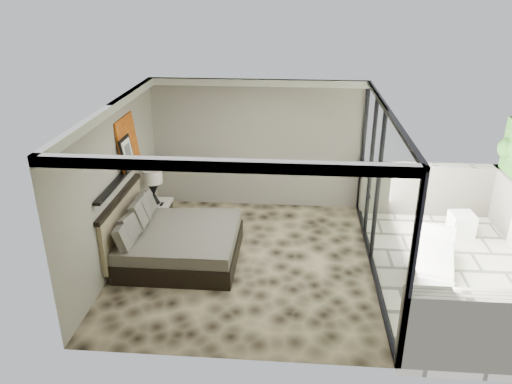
# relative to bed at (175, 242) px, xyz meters

# --- Properties ---
(floor) EXTENTS (5.00, 5.00, 0.00)m
(floor) POSITION_rel_bed_xyz_m (1.27, -0.02, -0.34)
(floor) COLOR black
(floor) RESTS_ON ground
(ceiling) EXTENTS (4.50, 5.00, 0.02)m
(ceiling) POSITION_rel_bed_xyz_m (1.27, -0.02, 2.45)
(ceiling) COLOR silver
(ceiling) RESTS_ON back_wall
(back_wall) EXTENTS (4.50, 0.02, 2.80)m
(back_wall) POSITION_rel_bed_xyz_m (1.27, 2.47, 1.06)
(back_wall) COLOR gray
(back_wall) RESTS_ON floor
(left_wall) EXTENTS (0.02, 5.00, 2.80)m
(left_wall) POSITION_rel_bed_xyz_m (-0.97, -0.02, 1.06)
(left_wall) COLOR gray
(left_wall) RESTS_ON floor
(glass_wall) EXTENTS (0.08, 5.00, 2.80)m
(glass_wall) POSITION_rel_bed_xyz_m (3.52, -0.02, 1.06)
(glass_wall) COLOR white
(glass_wall) RESTS_ON floor
(terrace_slab) EXTENTS (3.00, 5.00, 0.12)m
(terrace_slab) POSITION_rel_bed_xyz_m (5.02, -0.02, -0.40)
(terrace_slab) COLOR beige
(terrace_slab) RESTS_ON ground
(picture_ledge) EXTENTS (0.12, 2.20, 0.05)m
(picture_ledge) POSITION_rel_bed_xyz_m (-0.91, 0.08, 1.16)
(picture_ledge) COLOR black
(picture_ledge) RESTS_ON left_wall
(bed) EXTENTS (2.09, 2.03, 1.16)m
(bed) POSITION_rel_bed_xyz_m (0.00, 0.00, 0.00)
(bed) COLOR black
(bed) RESTS_ON floor
(nightstand) EXTENTS (0.67, 0.67, 0.54)m
(nightstand) POSITION_rel_bed_xyz_m (-0.65, 1.26, -0.07)
(nightstand) COLOR black
(nightstand) RESTS_ON floor
(table_lamp) EXTENTS (0.39, 0.39, 0.71)m
(table_lamp) POSITION_rel_bed_xyz_m (-0.69, 1.22, 0.63)
(table_lamp) COLOR black
(table_lamp) RESTS_ON nightstand
(abstract_canvas) EXTENTS (0.13, 0.90, 0.90)m
(abstract_canvas) POSITION_rel_bed_xyz_m (-0.92, 0.68, 1.63)
(abstract_canvas) COLOR #B84B0F
(abstract_canvas) RESTS_ON picture_ledge
(framed_print) EXTENTS (0.11, 0.50, 0.60)m
(framed_print) POSITION_rel_bed_xyz_m (-0.87, 0.45, 1.48)
(framed_print) COLOR black
(framed_print) RESTS_ON picture_ledge
(ottoman) EXTENTS (0.48, 0.48, 0.44)m
(ottoman) POSITION_rel_bed_xyz_m (5.41, 1.38, -0.12)
(ottoman) COLOR white
(ottoman) RESTS_ON terrace_slab
(lounger) EXTENTS (1.05, 1.56, 0.56)m
(lounger) POSITION_rel_bed_xyz_m (4.53, 0.01, -0.17)
(lounger) COLOR silver
(lounger) RESTS_ON terrace_slab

